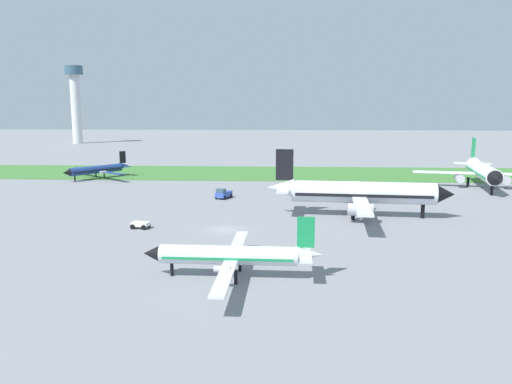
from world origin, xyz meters
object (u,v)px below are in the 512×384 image
at_px(airplane_taxiing_turboprop, 98,169).
at_px(airplane_parked_jet_far, 482,171).
at_px(baggage_cart_midfield, 140,224).
at_px(pushback_tug_near_gate, 223,194).
at_px(airplane_midfield_jet, 359,193).
at_px(airplane_foreground_turboprop, 232,255).
at_px(control_tower, 75,98).

bearing_deg(airplane_taxiing_turboprop, airplane_parked_jet_far, 122.49).
height_order(airplane_parked_jet_far, airplane_taxiing_turboprop, airplane_parked_jet_far).
bearing_deg(baggage_cart_midfield, pushback_tug_near_gate, 79.00).
bearing_deg(airplane_midfield_jet, airplane_parked_jet_far, 49.01).
bearing_deg(airplane_taxiing_turboprop, baggage_cart_midfield, 65.07).
bearing_deg(airplane_parked_jet_far, airplane_midfield_jet, -36.05).
bearing_deg(airplane_foreground_turboprop, airplane_taxiing_turboprop, -58.87).
distance_m(airplane_parked_jet_far, airplane_foreground_turboprop, 75.30).
relative_size(airplane_midfield_jet, baggage_cart_midfield, 11.16).
bearing_deg(pushback_tug_near_gate, airplane_foreground_turboprop, 29.86).
xyz_separation_m(airplane_parked_jet_far, control_tower, (-138.01, 122.16, 17.37)).
height_order(airplane_parked_jet_far, airplane_foreground_turboprop, airplane_parked_jet_far).
distance_m(airplane_parked_jet_far, pushback_tug_near_gate, 55.42).
distance_m(airplane_foreground_turboprop, pushback_tug_near_gate, 43.89).
height_order(airplane_parked_jet_far, airplane_midfield_jet, airplane_midfield_jet).
distance_m(airplane_parked_jet_far, airplane_taxiing_turboprop, 86.70).
height_order(airplane_parked_jet_far, baggage_cart_midfield, airplane_parked_jet_far).
bearing_deg(pushback_tug_near_gate, airplane_taxiing_turboprop, -104.37).
xyz_separation_m(airplane_taxiing_turboprop, control_tower, (-51.79, 113.19, 18.71)).
distance_m(airplane_midfield_jet, pushback_tug_near_gate, 27.13).
height_order(airplane_foreground_turboprop, pushback_tug_near_gate, airplane_foreground_turboprop).
relative_size(pushback_tug_near_gate, control_tower, 0.11).
distance_m(airplane_midfield_jet, airplane_taxiing_turboprop, 67.90).
height_order(airplane_taxiing_turboprop, pushback_tug_near_gate, airplane_taxiing_turboprop).
bearing_deg(airplane_parked_jet_far, baggage_cart_midfield, -48.15).
relative_size(airplane_foreground_turboprop, pushback_tug_near_gate, 5.30).
bearing_deg(airplane_taxiing_turboprop, airplane_foreground_turboprop, 68.45).
height_order(airplane_midfield_jet, control_tower, control_tower).
distance_m(airplane_midfield_jet, airplane_foreground_turboprop, 33.90).
bearing_deg(control_tower, baggage_cart_midfield, -64.80).
xyz_separation_m(airplane_midfield_jet, pushback_tug_near_gate, (-23.00, 14.11, -2.84)).
distance_m(airplane_midfield_jet, baggage_cart_midfield, 33.54).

